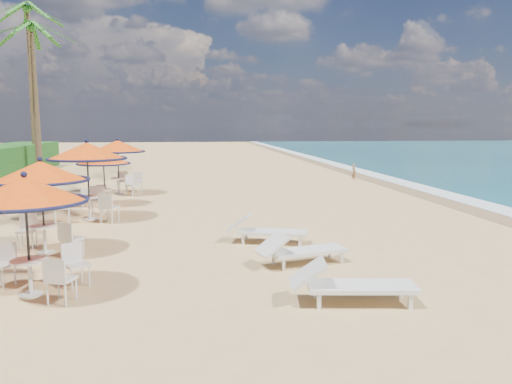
{
  "coord_description": "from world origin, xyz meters",
  "views": [
    {
      "loc": [
        -1.91,
        -9.26,
        3.11
      ],
      "look_at": [
        -0.08,
        4.66,
        1.2
      ],
      "focal_mm": 35.0,
      "sensor_mm": 36.0,
      "label": 1
    }
  ],
  "objects_px": {
    "station_2": "(87,161)",
    "station_1": "(42,180)",
    "station_0": "(28,205)",
    "station_3": "(102,163)",
    "lounger_near": "(348,283)",
    "lounger_mid": "(299,250)",
    "station_4": "(120,153)",
    "lounger_far": "(264,230)"
  },
  "relations": [
    {
      "from": "station_2",
      "to": "lounger_mid",
      "type": "relative_size",
      "value": 1.22
    },
    {
      "from": "lounger_far",
      "to": "station_3",
      "type": "bearing_deg",
      "value": 143.1
    },
    {
      "from": "station_2",
      "to": "station_1",
      "type": "bearing_deg",
      "value": -92.92
    },
    {
      "from": "station_1",
      "to": "station_2",
      "type": "relative_size",
      "value": 0.89
    },
    {
      "from": "station_0",
      "to": "station_1",
      "type": "height_order",
      "value": "station_1"
    },
    {
      "from": "station_1",
      "to": "station_2",
      "type": "height_order",
      "value": "station_2"
    },
    {
      "from": "lounger_near",
      "to": "lounger_mid",
      "type": "distance_m",
      "value": 2.52
    },
    {
      "from": "station_0",
      "to": "station_3",
      "type": "height_order",
      "value": "station_0"
    },
    {
      "from": "lounger_mid",
      "to": "lounger_far",
      "type": "height_order",
      "value": "lounger_far"
    },
    {
      "from": "station_4",
      "to": "station_1",
      "type": "bearing_deg",
      "value": -92.27
    },
    {
      "from": "lounger_far",
      "to": "station_1",
      "type": "bearing_deg",
      "value": -160.27
    },
    {
      "from": "station_0",
      "to": "station_2",
      "type": "distance_m",
      "value": 7.44
    },
    {
      "from": "station_2",
      "to": "lounger_near",
      "type": "height_order",
      "value": "station_2"
    },
    {
      "from": "station_3",
      "to": "lounger_far",
      "type": "distance_m",
      "value": 8.83
    },
    {
      "from": "station_4",
      "to": "lounger_near",
      "type": "bearing_deg",
      "value": -68.48
    },
    {
      "from": "station_2",
      "to": "lounger_near",
      "type": "bearing_deg",
      "value": -55.14
    },
    {
      "from": "station_0",
      "to": "station_2",
      "type": "height_order",
      "value": "station_2"
    },
    {
      "from": "station_2",
      "to": "lounger_mid",
      "type": "height_order",
      "value": "station_2"
    },
    {
      "from": "lounger_near",
      "to": "lounger_mid",
      "type": "relative_size",
      "value": 1.04
    },
    {
      "from": "lounger_near",
      "to": "lounger_far",
      "type": "relative_size",
      "value": 1.03
    },
    {
      "from": "station_0",
      "to": "station_1",
      "type": "distance_m",
      "value": 3.17
    },
    {
      "from": "station_1",
      "to": "lounger_mid",
      "type": "relative_size",
      "value": 1.08
    },
    {
      "from": "station_2",
      "to": "station_3",
      "type": "distance_m",
      "value": 3.02
    },
    {
      "from": "station_3",
      "to": "station_4",
      "type": "bearing_deg",
      "value": 85.6
    },
    {
      "from": "station_3",
      "to": "lounger_mid",
      "type": "distance_m",
      "value": 10.85
    },
    {
      "from": "station_2",
      "to": "lounger_far",
      "type": "relative_size",
      "value": 1.2
    },
    {
      "from": "station_3",
      "to": "lounger_far",
      "type": "height_order",
      "value": "station_3"
    },
    {
      "from": "station_0",
      "to": "lounger_near",
      "type": "bearing_deg",
      "value": -12.16
    },
    {
      "from": "station_0",
      "to": "lounger_near",
      "type": "height_order",
      "value": "station_0"
    },
    {
      "from": "station_0",
      "to": "lounger_far",
      "type": "distance_m",
      "value": 6.06
    },
    {
      "from": "station_1",
      "to": "lounger_near",
      "type": "relative_size",
      "value": 1.04
    },
    {
      "from": "lounger_near",
      "to": "lounger_far",
      "type": "distance_m",
      "value": 4.72
    },
    {
      "from": "station_2",
      "to": "lounger_near",
      "type": "relative_size",
      "value": 1.17
    },
    {
      "from": "station_1",
      "to": "station_3",
      "type": "bearing_deg",
      "value": 88.63
    },
    {
      "from": "lounger_mid",
      "to": "lounger_far",
      "type": "relative_size",
      "value": 0.99
    },
    {
      "from": "station_1",
      "to": "lounger_mid",
      "type": "height_order",
      "value": "station_1"
    },
    {
      "from": "lounger_far",
      "to": "lounger_near",
      "type": "bearing_deg",
      "value": -64.17
    },
    {
      "from": "station_1",
      "to": "station_3",
      "type": "xyz_separation_m",
      "value": [
        0.17,
        7.32,
        -0.17
      ]
    },
    {
      "from": "station_0",
      "to": "station_4",
      "type": "xyz_separation_m",
      "value": [
        -0.22,
        13.54,
        0.17
      ]
    },
    {
      "from": "lounger_mid",
      "to": "lounger_far",
      "type": "xyz_separation_m",
      "value": [
        -0.47,
        2.15,
        0.01
      ]
    },
    {
      "from": "station_3",
      "to": "lounger_near",
      "type": "xyz_separation_m",
      "value": [
        6.05,
        -11.63,
        -1.25
      ]
    },
    {
      "from": "station_0",
      "to": "station_3",
      "type": "xyz_separation_m",
      "value": [
        -0.46,
        10.43,
        -0.05
      ]
    }
  ]
}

